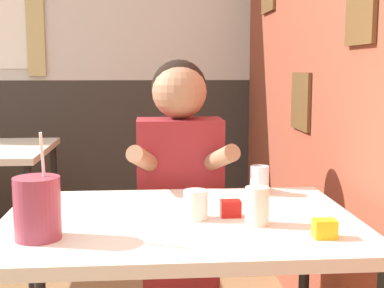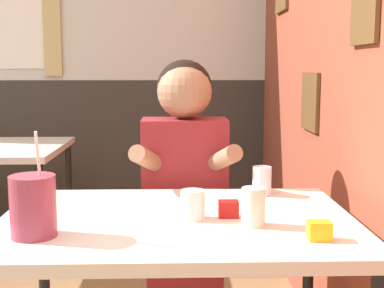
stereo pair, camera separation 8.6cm
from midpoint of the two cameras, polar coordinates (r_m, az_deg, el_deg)
brick_wall_right at (r=2.61m, az=11.27°, el=11.60°), size 0.08×4.56×2.70m
back_wall at (r=3.86m, az=-13.35°, el=10.44°), size 5.47×0.09×2.70m
main_table at (r=1.64m, az=-2.85°, el=-10.11°), size 1.07×0.76×0.74m
person_seated at (r=2.18m, az=-2.44°, el=-5.91°), size 0.42×0.41×1.22m
cocktail_pitcher at (r=1.48m, az=-17.78°, el=-6.53°), size 0.12×0.12×0.29m
glass_near_pitcher at (r=1.92m, az=5.94°, el=-3.85°), size 0.07×0.07×0.10m
glass_center at (r=1.60m, az=-1.15°, el=-6.49°), size 0.07×0.07×0.09m
glass_far_side at (r=1.54m, az=5.38°, el=-6.61°), size 0.07×0.07×0.11m
condiment_ketchup at (r=1.63m, az=2.63°, el=-6.90°), size 0.06×0.04×0.05m
condiment_mustard at (r=1.46m, az=12.32°, el=-8.83°), size 0.06×0.04×0.05m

